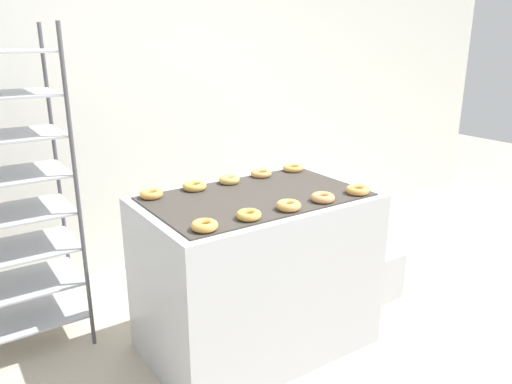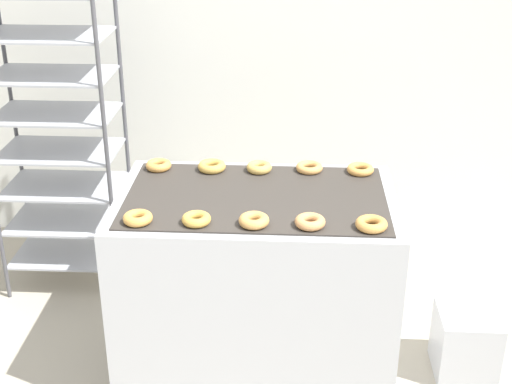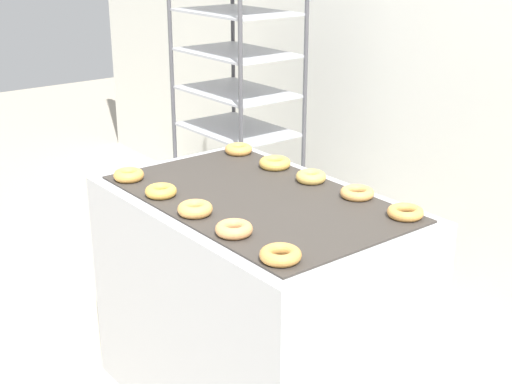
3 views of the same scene
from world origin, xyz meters
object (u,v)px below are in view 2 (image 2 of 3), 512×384
at_px(donut_near_center, 254,220).
at_px(donut_near_right, 310,222).
at_px(donut_near_rightmost, 371,224).
at_px(donut_far_center, 260,167).
at_px(baking_rack_cart, 58,133).
at_px(glaze_bin, 465,343).
at_px(donut_far_rightmost, 360,169).
at_px(donut_far_right, 309,168).
at_px(fryer_machine, 256,285).
at_px(donut_far_leftmost, 159,165).
at_px(donut_near_left, 196,219).
at_px(donut_far_left, 212,166).
at_px(donut_near_leftmost, 138,218).

distance_m(donut_near_center, donut_near_right, 0.24).
height_order(donut_near_rightmost, donut_far_center, donut_far_center).
distance_m(baking_rack_cart, donut_near_right, 1.77).
relative_size(glaze_bin, donut_far_rightmost, 2.58).
bearing_deg(donut_near_center, donut_far_right, 68.09).
distance_m(fryer_machine, donut_far_leftmost, 0.77).
bearing_deg(donut_near_left, glaze_bin, 13.27).
relative_size(glaze_bin, donut_far_center, 2.72).
height_order(fryer_machine, donut_far_rightmost, donut_far_rightmost).
xyz_separation_m(baking_rack_cart, glaze_bin, (2.23, -0.76, -0.79)).
distance_m(donut_near_right, donut_far_right, 0.60).
xyz_separation_m(fryer_machine, glaze_bin, (1.05, 0.02, -0.31)).
distance_m(donut_near_center, donut_far_left, 0.63).
bearing_deg(donut_near_left, baking_rack_cart, 131.19).
distance_m(donut_near_leftmost, donut_near_center, 0.50).
height_order(donut_far_center, donut_far_right, donut_far_center).
distance_m(donut_near_center, donut_far_right, 0.65).
bearing_deg(donut_far_left, donut_near_leftmost, -113.13).
height_order(donut_near_left, donut_far_leftmost, same).
xyz_separation_m(fryer_machine, donut_far_rightmost, (0.50, 0.30, 0.50)).
xyz_separation_m(baking_rack_cart, donut_far_rightmost, (1.67, -0.48, 0.02)).
height_order(donut_far_right, donut_far_rightmost, same).
xyz_separation_m(donut_near_left, donut_near_center, (0.25, -0.00, 0.00)).
bearing_deg(donut_near_left, fryer_machine, 50.50).
xyz_separation_m(fryer_machine, donut_far_right, (0.25, 0.31, 0.50)).
height_order(fryer_machine, donut_near_rightmost, donut_near_rightmost).
distance_m(fryer_machine, glaze_bin, 1.10).
relative_size(donut_far_leftmost, donut_far_rightmost, 0.96).
height_order(donut_far_left, donut_far_rightmost, donut_far_left).
distance_m(baking_rack_cart, donut_near_leftmost, 1.27).
distance_m(donut_near_leftmost, donut_near_rightmost, 0.99).
distance_m(glaze_bin, donut_far_right, 1.18).
distance_m(baking_rack_cart, donut_far_rightmost, 1.74).
height_order(donut_near_right, donut_far_center, same).
relative_size(baking_rack_cart, donut_near_center, 14.55).
bearing_deg(donut_near_leftmost, donut_far_center, 50.15).
bearing_deg(donut_far_leftmost, donut_near_rightmost, -30.23).
xyz_separation_m(fryer_machine, donut_far_leftmost, (-0.50, 0.29, 0.50)).
bearing_deg(donut_far_right, donut_far_center, -175.86).
distance_m(donut_far_leftmost, donut_far_center, 0.51).
bearing_deg(fryer_machine, donut_far_rightmost, 30.99).
height_order(donut_near_center, donut_far_left, donut_near_center).
height_order(glaze_bin, donut_far_right, donut_far_right).
bearing_deg(donut_near_right, donut_far_center, 112.78).
height_order(donut_near_left, donut_near_rightmost, same).
bearing_deg(donut_near_leftmost, baking_rack_cart, 122.52).
bearing_deg(donut_far_right, fryer_machine, -128.79).
bearing_deg(donut_near_leftmost, donut_far_leftmost, 91.66).
bearing_deg(baking_rack_cart, fryer_machine, -33.60).
bearing_deg(donut_near_center, donut_near_leftmost, -179.49).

